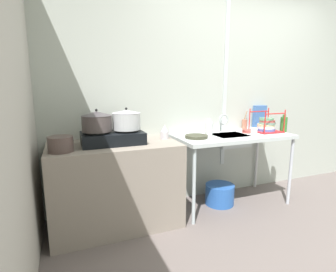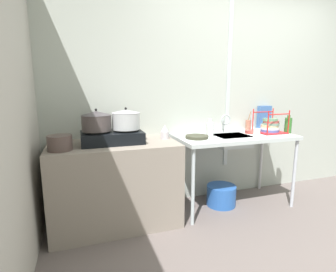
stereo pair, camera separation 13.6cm
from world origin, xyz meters
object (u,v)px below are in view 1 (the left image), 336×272
object	(u,v)px
faucet	(223,121)
bottle_by_rack	(284,124)
utensil_jar	(244,124)
pot_on_right_burner	(126,120)
bottle_by_sink	(209,129)
cup_by_rack	(254,131)
small_bowl_on_drainboard	(249,131)
bucket_on_floor	(220,194)
frying_pan	(196,137)
pot_on_left_burner	(97,121)
dish_rack	(266,125)
percolator	(165,132)
stove	(113,138)
pot_beside_stove	(61,144)
cereal_box	(259,117)
sink_basin	(230,140)

from	to	relation	value
faucet	bottle_by_rack	world-z (taller)	faucet
utensil_jar	faucet	bearing A→B (deg)	-160.69
pot_on_right_burner	bottle_by_sink	bearing A→B (deg)	-0.60
cup_by_rack	small_bowl_on_drainboard	distance (m)	0.09
utensil_jar	bucket_on_floor	size ratio (longest dim) A/B	0.67
frying_pan	cup_by_rack	world-z (taller)	cup_by_rack
bucket_on_floor	pot_on_left_burner	bearing A→B (deg)	-179.49
dish_rack	cup_by_rack	size ratio (longest dim) A/B	3.93
pot_on_left_burner	bottle_by_rack	distance (m)	2.17
percolator	bottle_by_sink	distance (m)	0.50
stove	bottle_by_sink	world-z (taller)	bottle_by_sink
stove	cup_by_rack	world-z (taller)	stove
percolator	utensil_jar	world-z (taller)	utensil_jar
pot_beside_stove	percolator	xyz separation A→B (m)	(1.00, 0.19, 0.00)
pot_on_left_burner	pot_on_right_burner	bearing A→B (deg)	0.00
percolator	utensil_jar	xyz separation A→B (m)	(1.19, 0.24, -0.01)
cereal_box	pot_on_left_burner	bearing A→B (deg)	-171.88
frying_pan	bottle_by_sink	size ratio (longest dim) A/B	1.22
pot_on_left_burner	frying_pan	size ratio (longest dim) A/B	1.15
cup_by_rack	percolator	bearing A→B (deg)	174.62
small_bowl_on_drainboard	bottle_by_rack	distance (m)	0.44
pot_on_right_burner	bucket_on_floor	xyz separation A→B (m)	(1.09, 0.01, -0.94)
frying_pan	bucket_on_floor	bearing A→B (deg)	8.47
percolator	bottle_by_rack	size ratio (longest dim) A/B	0.70
sink_basin	dish_rack	world-z (taller)	dish_rack
dish_rack	cup_by_rack	world-z (taller)	dish_rack
pot_on_right_burner	pot_beside_stove	world-z (taller)	pot_on_right_burner
pot_on_right_burner	bucket_on_floor	distance (m)	1.44
utensil_jar	pot_on_right_burner	bearing A→B (deg)	-170.17
sink_basin	cereal_box	size ratio (longest dim) A/B	1.30
sink_basin	small_bowl_on_drainboard	distance (m)	0.30
utensil_jar	bottle_by_rack	bearing A→B (deg)	-50.99
frying_pan	utensil_jar	xyz separation A→B (m)	(0.86, 0.32, 0.05)
stove	percolator	xyz separation A→B (m)	(0.54, 0.04, 0.01)
pot_on_right_burner	bottle_by_sink	size ratio (longest dim) A/B	1.37
stove	percolator	size ratio (longest dim) A/B	3.98
bottle_by_rack	sink_basin	bearing A→B (deg)	174.51
pot_on_right_burner	small_bowl_on_drainboard	world-z (taller)	pot_on_right_burner
percolator	utensil_jar	bearing A→B (deg)	11.36
faucet	bottle_by_rack	bearing A→B (deg)	-16.62
faucet	pot_on_left_burner	bearing A→B (deg)	-174.93
pot_on_right_burner	cup_by_rack	xyz separation A→B (m)	(1.47, -0.06, -0.19)
bottle_by_rack	pot_beside_stove	bearing A→B (deg)	-178.45
dish_rack	bucket_on_floor	bearing A→B (deg)	178.61
pot_on_left_burner	stove	bearing A→B (deg)	0.00
cup_by_rack	cereal_box	world-z (taller)	cereal_box
pot_on_right_burner	faucet	bearing A→B (deg)	6.26
frying_pan	cereal_box	bearing A→B (deg)	16.22
bottle_by_sink	cereal_box	distance (m)	0.97
frying_pan	bottle_by_sink	xyz separation A→B (m)	(0.17, 0.03, 0.07)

